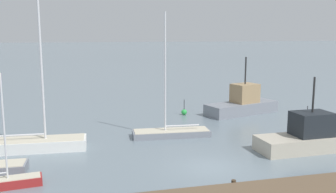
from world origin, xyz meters
The scene contains 8 objects.
ground_plane centered at (0.00, 0.00, 0.00)m, with size 600.00×600.00×0.00m, color slate.
sailboat_1 centered at (-0.59, 7.31, 0.42)m, with size 6.13×2.19×9.56m.
sailboat_2 centered at (-10.38, 6.15, 0.52)m, with size 6.64×2.33×10.41m.
sailboat_3 centered at (-11.68, -0.23, 0.34)m, with size 4.12×1.41×6.04m.
fishing_boat_0 centered at (7.70, 1.68, 0.93)m, with size 7.01×2.70×5.08m.
fishing_boat_1 centered at (8.44, 13.77, 0.99)m, with size 8.04×4.63×5.65m.
channel_buoy_0 centered at (2.62, 14.59, 0.29)m, with size 0.56×0.56×1.53m.
channel_buoy_1 centered at (13.35, 10.12, 0.29)m, with size 0.55×0.55×1.22m.
Camera 1 is at (-7.80, -20.51, 8.05)m, focal length 40.59 mm.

